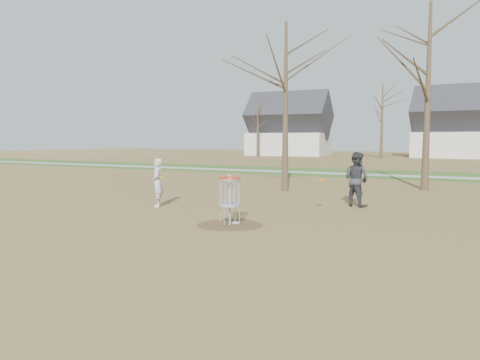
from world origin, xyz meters
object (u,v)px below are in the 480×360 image
player_throwing (356,179)px  disc_golf_basket (230,192)px  disc_grounded (235,223)px  player_standing (157,183)px

player_throwing → disc_golf_basket: size_ratio=1.41×
disc_golf_basket → disc_grounded: bearing=90.0°
player_standing → player_throwing: (6.03, 3.38, 0.11)m
disc_grounded → disc_golf_basket: bearing=-90.0°
player_throwing → disc_grounded: bearing=88.2°
player_standing → player_throwing: 6.92m
disc_grounded → player_standing: bearing=158.8°
player_throwing → player_standing: bearing=50.4°
disc_grounded → disc_golf_basket: size_ratio=0.16×
player_standing → disc_golf_basket: player_standing is taller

